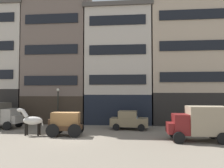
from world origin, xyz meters
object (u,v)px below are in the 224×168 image
at_px(delivery_truck_near, 199,122).
at_px(draft_horse, 32,120).
at_px(streetlamp_curbside, 58,101).
at_px(sedan_dark, 129,120).
at_px(pedestrian_officer, 58,118).
at_px(cargo_wagon, 65,122).

bearing_deg(delivery_truck_near, draft_horse, 176.10).
bearing_deg(draft_horse, delivery_truck_near, -3.90).
height_order(delivery_truck_near, streetlamp_curbside, streetlamp_curbside).
distance_m(sedan_dark, pedestrian_officer, 7.62).
xyz_separation_m(cargo_wagon, sedan_dark, (5.31, 3.75, -0.23)).
xyz_separation_m(sedan_dark, streetlamp_curbside, (-7.94, 1.80, 1.76)).
relative_size(delivery_truck_near, streetlamp_curbside, 1.06).
height_order(cargo_wagon, pedestrian_officer, cargo_wagon).
bearing_deg(sedan_dark, cargo_wagon, -144.79).
distance_m(sedan_dark, streetlamp_curbside, 8.33).
height_order(delivery_truck_near, sedan_dark, delivery_truck_near).
bearing_deg(delivery_truck_near, cargo_wagon, 175.01).
height_order(draft_horse, pedestrian_officer, draft_horse).
bearing_deg(draft_horse, cargo_wagon, 0.06).
relative_size(cargo_wagon, draft_horse, 1.27).
bearing_deg(streetlamp_curbside, delivery_truck_near, -25.98).
height_order(cargo_wagon, delivery_truck_near, delivery_truck_near).
xyz_separation_m(draft_horse, delivery_truck_near, (13.61, -0.93, 0.15)).
distance_m(cargo_wagon, streetlamp_curbside, 6.33).
xyz_separation_m(pedestrian_officer, streetlamp_curbside, (-0.38, 0.87, 1.69)).
distance_m(cargo_wagon, draft_horse, 2.95).
distance_m(delivery_truck_near, streetlamp_curbside, 14.84).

